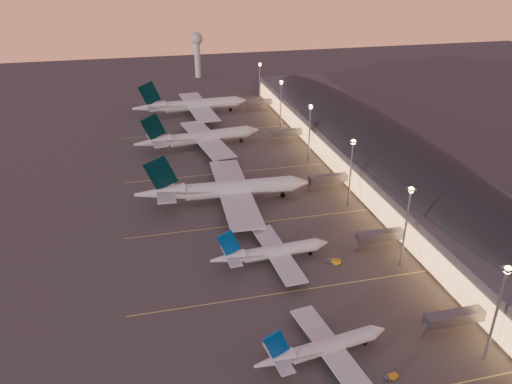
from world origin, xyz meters
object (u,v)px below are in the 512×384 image
at_px(radar_tower, 197,47).
at_px(baggage_tug_c, 334,262).
at_px(baggage_tug_b, 443,313).
at_px(airliner_narrow_north, 271,252).
at_px(airliner_wide_far, 192,105).
at_px(airliner_wide_near, 224,190).
at_px(airliner_wide_mid, 199,138).
at_px(airliner_narrow_south, 323,348).
at_px(baggage_tug_a, 391,377).

height_order(radar_tower, baggage_tug_c, radar_tower).
xyz_separation_m(radar_tower, baggage_tug_b, (25.51, -283.68, -21.41)).
height_order(airliner_narrow_north, airliner_wide_far, airliner_wide_far).
height_order(airliner_wide_far, radar_tower, radar_tower).
bearing_deg(airliner_wide_near, radar_tower, 87.25).
height_order(airliner_wide_mid, baggage_tug_c, airliner_wide_mid).
bearing_deg(airliner_narrow_south, airliner_wide_mid, 85.30).
relative_size(airliner_wide_mid, radar_tower, 1.89).
bearing_deg(radar_tower, baggage_tug_c, -88.46).
distance_m(airliner_narrow_south, baggage_tug_c, 40.12).
distance_m(baggage_tug_b, baggage_tug_c, 34.45).
bearing_deg(airliner_narrow_south, airliner_narrow_north, 83.40).
xyz_separation_m(airliner_narrow_south, radar_tower, (10.61, 290.74, 18.74)).
height_order(airliner_narrow_south, airliner_narrow_north, airliner_narrow_north).
distance_m(airliner_wide_near, baggage_tug_a, 95.60).
distance_m(airliner_wide_far, radar_tower, 95.64).
bearing_deg(airliner_narrow_north, airliner_wide_near, 94.91).
xyz_separation_m(airliner_wide_near, airliner_wide_far, (1.88, 114.13, 0.10)).
bearing_deg(baggage_tug_c, airliner_wide_far, 126.44).
height_order(airliner_narrow_north, radar_tower, radar_tower).
height_order(airliner_wide_near, baggage_tug_c, airliner_wide_near).
distance_m(airliner_narrow_north, airliner_wide_far, 156.75).
bearing_deg(baggage_tug_b, airliner_wide_near, 121.00).
bearing_deg(airliner_wide_far, radar_tower, 76.04).
relative_size(airliner_narrow_north, airliner_wide_mid, 0.61).
relative_size(radar_tower, baggage_tug_a, 9.96).
xyz_separation_m(airliner_narrow_south, airliner_wide_near, (-7.58, 83.80, 2.24)).
bearing_deg(baggage_tug_b, airliner_narrow_south, -167.59).
distance_m(airliner_narrow_south, airliner_wide_far, 198.03).
relative_size(airliner_wide_far, baggage_tug_c, 14.79).
height_order(airliner_narrow_south, baggage_tug_b, airliner_narrow_south).
xyz_separation_m(airliner_narrow_north, baggage_tug_c, (18.62, -5.23, -2.89)).
bearing_deg(baggage_tug_a, baggage_tug_b, 29.64).
height_order(airliner_narrow_south, radar_tower, radar_tower).
bearing_deg(baggage_tug_b, baggage_tug_c, 124.13).
height_order(airliner_narrow_north, baggage_tug_c, airliner_narrow_north).
distance_m(airliner_narrow_south, airliner_wide_near, 84.17).
bearing_deg(baggage_tug_c, baggage_tug_b, -28.92).
distance_m(airliner_wide_mid, baggage_tug_b, 143.62).
relative_size(radar_tower, baggage_tug_c, 7.23).
distance_m(airliner_wide_near, baggage_tug_c, 54.15).
distance_m(radar_tower, baggage_tug_b, 285.62).
distance_m(airliner_narrow_south, radar_tower, 291.53).
bearing_deg(baggage_tug_a, airliner_narrow_south, 137.82).
distance_m(airliner_narrow_south, baggage_tug_a, 16.17).
relative_size(airliner_narrow_south, baggage_tug_b, 9.83).
bearing_deg(baggage_tug_b, radar_tower, 96.49).
bearing_deg(airliner_wide_near, airliner_narrow_north, -79.15).
distance_m(airliner_wide_mid, baggage_tug_c, 110.63).
bearing_deg(radar_tower, airliner_wide_far, -99.96).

